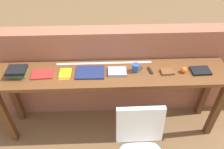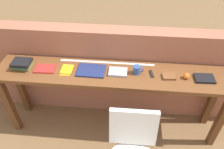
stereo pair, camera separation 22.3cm
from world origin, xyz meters
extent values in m
plane|color=brown|center=(0.00, 0.00, 0.00)|extent=(40.00, 40.00, 0.00)
cube|color=#9E5B42|center=(0.00, 0.64, 0.60)|extent=(6.00, 0.20, 1.20)
cube|color=brown|center=(0.00, 0.30, 0.86)|extent=(2.50, 0.44, 0.04)
cube|color=#5B341A|center=(-1.19, 0.14, 0.42)|extent=(0.07, 0.07, 0.84)
cube|color=#5B341A|center=(1.19, 0.14, 0.42)|extent=(0.07, 0.07, 0.84)
cube|color=#5B341A|center=(-1.19, 0.46, 0.42)|extent=(0.07, 0.07, 0.84)
cube|color=#5B341A|center=(1.19, 0.46, 0.42)|extent=(0.07, 0.07, 0.84)
cube|color=silver|center=(0.24, -0.23, 0.69)|extent=(0.44, 0.11, 0.40)
cube|color=olive|center=(-0.98, 0.31, 0.89)|extent=(0.21, 0.15, 0.03)
cube|color=#19757A|center=(-0.98, 0.31, 0.92)|extent=(0.18, 0.15, 0.03)
cube|color=black|center=(-0.96, 0.29, 0.95)|extent=(0.19, 0.16, 0.03)
cube|color=red|center=(-0.72, 0.29, 0.89)|extent=(0.22, 0.16, 0.02)
cube|color=orange|center=(-0.49, 0.28, 0.88)|extent=(0.12, 0.16, 0.00)
cube|color=#E5334C|center=(-0.49, 0.31, 0.88)|extent=(0.10, 0.17, 0.00)
cube|color=purple|center=(-0.49, 0.31, 0.89)|extent=(0.11, 0.15, 0.00)
cube|color=yellow|center=(-0.48, 0.31, 0.89)|extent=(0.12, 0.15, 0.00)
cube|color=navy|center=(-0.23, 0.31, 0.89)|extent=(0.30, 0.22, 0.02)
cube|color=#9E9EA3|center=(0.06, 0.30, 0.89)|extent=(0.19, 0.15, 0.03)
cylinder|color=#2D4C8C|center=(0.25, 0.32, 0.93)|extent=(0.08, 0.08, 0.09)
torus|color=#2D4C8C|center=(0.29, 0.32, 0.93)|extent=(0.06, 0.01, 0.06)
cube|color=black|center=(0.41, 0.32, 0.89)|extent=(0.04, 0.11, 0.02)
cube|color=brown|center=(0.58, 0.28, 0.89)|extent=(0.14, 0.11, 0.02)
sphere|color=orange|center=(0.75, 0.28, 0.91)|extent=(0.06, 0.06, 0.06)
cube|color=black|center=(0.93, 0.29, 0.89)|extent=(0.20, 0.15, 0.02)
cube|color=silver|center=(-0.08, 0.47, 0.88)|extent=(1.05, 0.03, 0.00)
camera|label=1|loc=(-0.07, -1.45, 2.35)|focal=35.00mm
camera|label=2|loc=(0.16, -1.44, 2.35)|focal=35.00mm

